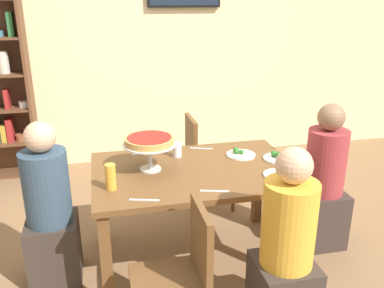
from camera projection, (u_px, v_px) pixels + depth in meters
ground_plane at (195, 258)px, 3.15m from camera, size 12.00×12.00×0.00m
rear_partition at (151, 40)px, 4.68m from camera, size 8.00×0.12×2.80m
dining_table at (195, 181)px, 2.92m from camera, size 1.42×0.95×0.74m
diner_head_west at (50, 215)px, 2.78m from camera, size 0.34×0.34×1.15m
diner_near_right at (286, 256)px, 2.35m from camera, size 0.34×0.34×1.15m
diner_head_east at (323, 187)px, 3.19m from camera, size 0.34×0.34×1.15m
chair_near_left at (181, 273)px, 2.21m from camera, size 0.40×0.40×0.87m
chair_far_right at (203, 158)px, 3.77m from camera, size 0.40×0.40×0.87m
deep_dish_pizza_stand at (150, 143)px, 2.81m from camera, size 0.37×0.37×0.24m
salad_plate_near_diner at (240, 154)px, 3.13m from camera, size 0.22×0.22×0.06m
salad_plate_far_diner at (279, 175)px, 2.77m from camera, size 0.21×0.21×0.05m
salad_plate_spare at (278, 158)px, 3.05m from camera, size 0.22×0.22×0.06m
beer_glass_amber_tall at (111, 177)px, 2.56m from camera, size 0.07×0.07×0.17m
water_glass_clear_near at (177, 150)px, 3.09m from camera, size 0.07×0.07×0.11m
cutlery_fork_near at (214, 191)px, 2.56m from camera, size 0.18×0.06×0.00m
cutlery_knife_near at (144, 200)px, 2.45m from camera, size 0.18×0.07×0.00m
cutlery_fork_far at (201, 148)px, 3.27m from camera, size 0.17×0.08×0.00m
cutlery_knife_far at (144, 154)px, 3.16m from camera, size 0.18×0.02×0.00m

